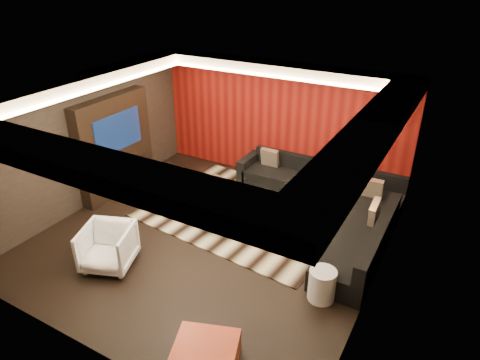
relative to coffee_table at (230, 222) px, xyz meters
The scene contains 26 objects.
floor 0.54m from the coffee_table, 105.43° to the right, with size 6.00×6.00×0.02m, color black.
ceiling 2.73m from the coffee_table, 105.43° to the right, with size 6.00×6.00×0.02m, color silver.
wall_back 2.81m from the coffee_table, 93.17° to the left, with size 6.00×0.02×2.80m, color black.
wall_left 3.43m from the coffee_table, behind, with size 0.02×6.00×2.80m, color black.
wall_right 3.18m from the coffee_table, ahead, with size 0.02×6.00×2.80m, color black.
red_feature_wall 2.78m from the coffee_table, 93.22° to the left, with size 5.98×0.05×2.78m, color #6B0C0A.
soffit_back 3.38m from the coffee_table, 93.61° to the left, with size 6.00×0.60×0.22m, color silver.
soffit_front 4.10m from the coffee_table, 92.48° to the right, with size 6.00×0.60×0.22m, color silver.
soffit_left 3.85m from the coffee_table, 169.96° to the right, with size 0.60×4.80×0.22m, color silver.
soffit_right 3.65m from the coffee_table, 11.11° to the right, with size 0.60×4.80×0.22m, color silver.
cove_back 3.09m from the coffee_table, 94.27° to the left, with size 4.80×0.08×0.04m, color #FFD899.
cove_front 3.78m from the coffee_table, 92.78° to the right, with size 4.80×0.08×0.04m, color #FFD899.
cove_left 3.55m from the coffee_table, 168.62° to the right, with size 0.08×4.80×0.04m, color #FFD899.
cove_right 3.36m from the coffee_table, 12.76° to the right, with size 0.08×4.80×0.04m, color #FFD899.
tv_surround 3.14m from the coffee_table, behind, with size 0.30×2.00×2.20m, color black.
tv_screen 3.12m from the coffee_table, behind, with size 0.04×1.30×0.80m, color black.
tv_shelf 2.89m from the coffee_table, behind, with size 0.04×1.60×0.04m, color black.
rug 0.63m from the coffee_table, 91.13° to the left, with size 4.00×3.00×0.02m, color beige.
coffee_table is the anchor object (origin of this frame).
drum_stool 0.37m from the coffee_table, 159.50° to the right, with size 0.35×0.35×0.41m, color black.
striped_pouf 1.54m from the coffee_table, 136.89° to the left, with size 0.66×0.66×0.37m, color beige.
white_side_table 2.47m from the coffee_table, 24.61° to the right, with size 0.42×0.42×0.53m, color silver.
orange_ottoman 3.31m from the coffee_table, 65.13° to the right, with size 0.81×0.81×0.36m, color #A62F15.
armchair 2.39m from the coffee_table, 120.73° to the right, with size 0.81×0.83×0.76m, color white.
sectional_sofa 2.10m from the coffee_table, 40.49° to the left, with size 3.65×3.50×0.75m.
throw_pillows 2.29m from the coffee_table, 47.05° to the left, with size 3.00×1.62×0.50m.
Camera 1 is at (3.79, -5.60, 4.71)m, focal length 32.00 mm.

